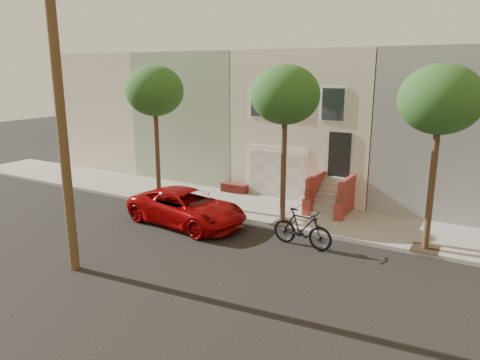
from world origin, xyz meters
The scene contains 9 objects.
ground centered at (0.00, 0.00, 0.00)m, with size 90.00×90.00×0.00m, color black.
sidewalk centered at (0.00, 5.35, 0.07)m, with size 40.00×3.70×0.15m, color gray.
house_row centered at (0.00, 11.19, 3.64)m, with size 33.10×11.70×7.00m.
tree_left centered at (-5.50, 3.90, 5.26)m, with size 2.70×2.57×6.30m.
tree_mid centered at (1.00, 3.90, 5.26)m, with size 2.70×2.57×6.30m.
tree_right centered at (6.50, 3.90, 5.26)m, with size 2.70×2.57×6.30m.
utility_pole centered at (8.00, -3.20, 5.19)m, with size 23.60×1.22×10.00m.
pickup_truck centered at (-2.48, 2.10, 0.73)m, with size 2.41×5.22×1.45m, color #960306.
motorcycle centered at (2.55, 2.25, 0.70)m, with size 0.65×2.32×1.39m, color black.
Camera 1 is at (8.38, -12.10, 6.24)m, focal length 33.81 mm.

